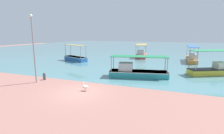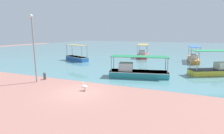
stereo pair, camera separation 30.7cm
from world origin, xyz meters
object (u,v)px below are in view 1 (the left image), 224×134
at_px(fishing_boat_outer, 136,72).
at_px(mooring_bollard, 44,76).
at_px(pelican, 85,87).
at_px(fishing_boat_near_right, 76,58).
at_px(fishing_boat_far_left, 192,58).
at_px(fishing_boat_center, 141,54).
at_px(lamp_post, 33,46).
at_px(fishing_boat_far_right, 212,69).

relative_size(fishing_boat_outer, mooring_bollard, 8.56).
bearing_deg(pelican, fishing_boat_near_right, 125.32).
bearing_deg(fishing_boat_far_left, fishing_boat_center, 165.49).
distance_m(fishing_boat_near_right, lamp_post, 14.65).
height_order(fishing_boat_outer, pelican, fishing_boat_outer).
height_order(fishing_boat_outer, fishing_boat_near_right, fishing_boat_near_right).
relative_size(fishing_boat_near_right, mooring_bollard, 6.73).
xyz_separation_m(fishing_boat_center, lamp_post, (-6.06, -22.51, 3.09)).
distance_m(fishing_boat_center, lamp_post, 23.51).
height_order(fishing_boat_center, fishing_boat_far_right, fishing_boat_far_right).
bearing_deg(fishing_boat_far_left, fishing_boat_near_right, -162.04).
height_order(pelican, lamp_post, lamp_post).
height_order(fishing_boat_near_right, fishing_boat_far_left, fishing_boat_near_right).
relative_size(fishing_boat_center, fishing_boat_far_right, 1.12).
relative_size(fishing_boat_outer, pelican, 8.54).
bearing_deg(lamp_post, fishing_boat_near_right, 106.80).
xyz_separation_m(fishing_boat_outer, fishing_boat_far_left, (6.54, 14.08, 0.01)).
xyz_separation_m(lamp_post, mooring_bollard, (0.05, 1.09, -3.29)).
bearing_deg(mooring_bollard, pelican, -15.74).
xyz_separation_m(fishing_boat_far_right, mooring_bollard, (-17.19, -9.30, -0.21)).
bearing_deg(lamp_post, mooring_bollard, 87.27).
height_order(fishing_boat_near_right, lamp_post, lamp_post).
bearing_deg(fishing_boat_far_right, fishing_boat_outer, -151.98).
bearing_deg(fishing_boat_center, fishing_boat_far_left, -14.51).
xyz_separation_m(fishing_boat_far_left, fishing_boat_far_right, (1.74, -9.68, 0.02)).
xyz_separation_m(fishing_boat_outer, fishing_boat_near_right, (-13.10, 7.71, -0.04)).
bearing_deg(fishing_boat_near_right, fishing_boat_center, 40.83).
distance_m(fishing_boat_outer, fishing_boat_center, 16.78).
bearing_deg(fishing_boat_outer, pelican, -114.43).
height_order(fishing_boat_outer, mooring_bollard, fishing_boat_outer).
relative_size(fishing_boat_outer, fishing_boat_far_right, 1.25).
relative_size(fishing_boat_outer, lamp_post, 1.02).
relative_size(fishing_boat_outer, fishing_boat_far_left, 1.05).
distance_m(fishing_boat_near_right, mooring_bollard, 13.28).
xyz_separation_m(fishing_boat_center, fishing_boat_far_left, (9.44, -2.44, -0.01)).
distance_m(fishing_boat_outer, fishing_boat_near_right, 15.20).
relative_size(fishing_boat_center, mooring_bollard, 7.68).
xyz_separation_m(fishing_boat_center, pelican, (-0.08, -23.09, -0.25)).
xyz_separation_m(fishing_boat_center, mooring_bollard, (-6.01, -21.42, -0.20)).
height_order(fishing_boat_near_right, pelican, fishing_boat_near_right).
relative_size(fishing_boat_center, fishing_boat_far_left, 0.94).
xyz_separation_m(fishing_boat_far_left, pelican, (-9.52, -20.65, -0.24)).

